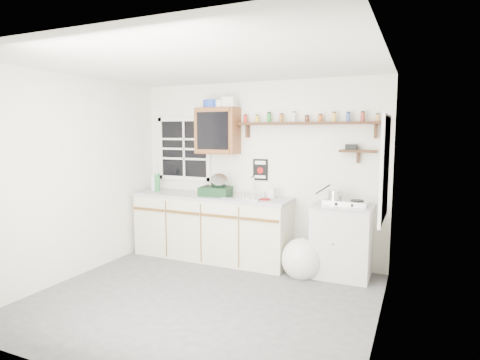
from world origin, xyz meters
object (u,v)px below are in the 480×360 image
(main_cabinet, at_px, (211,227))
(dish_rack, at_px, (217,189))
(hotplate, at_px, (346,203))
(spice_shelf, at_px, (307,123))
(right_cabinet, at_px, (342,241))
(upper_cabinet, at_px, (218,131))

(main_cabinet, relative_size, dish_rack, 5.22)
(main_cabinet, xyz_separation_m, dish_rack, (0.10, -0.02, 0.56))
(dish_rack, height_order, hotplate, dish_rack)
(spice_shelf, bearing_deg, dish_rack, -168.93)
(right_cabinet, relative_size, spice_shelf, 0.48)
(main_cabinet, distance_m, upper_cabinet, 1.37)
(main_cabinet, xyz_separation_m, upper_cabinet, (0.03, 0.14, 1.36))
(right_cabinet, height_order, hotplate, hotplate)
(right_cabinet, bearing_deg, dish_rack, -178.39)
(right_cabinet, xyz_separation_m, hotplate, (0.04, -0.02, 0.49))
(main_cabinet, bearing_deg, upper_cabinet, 76.32)
(hotplate, bearing_deg, spice_shelf, 163.29)
(right_cabinet, xyz_separation_m, spice_shelf, (-0.53, 0.19, 1.47))
(spice_shelf, relative_size, hotplate, 3.51)
(upper_cabinet, distance_m, hotplate, 2.05)
(hotplate, bearing_deg, right_cabinet, 157.38)
(main_cabinet, distance_m, hotplate, 1.94)
(upper_cabinet, height_order, spice_shelf, upper_cabinet)
(dish_rack, xyz_separation_m, hotplate, (1.78, 0.03, -0.07))
(spice_shelf, height_order, hotplate, spice_shelf)
(dish_rack, bearing_deg, main_cabinet, 161.68)
(dish_rack, distance_m, hotplate, 1.78)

